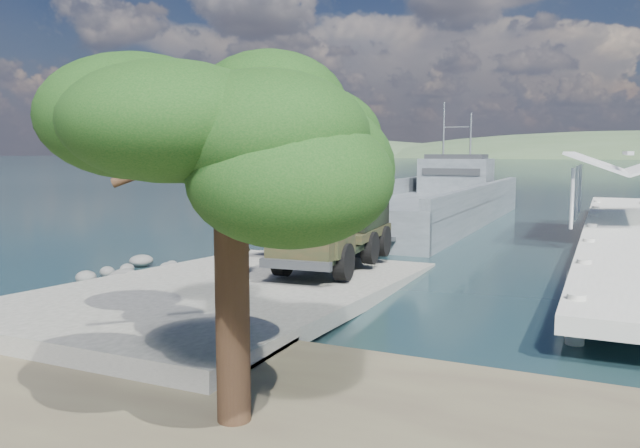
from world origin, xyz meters
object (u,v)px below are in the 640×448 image
at_px(military_truck, 339,216).
at_px(pier, 624,217).
at_px(overhang_tree, 219,130).
at_px(soldier, 243,254).
at_px(landing_craft, 424,212).

bearing_deg(military_truck, pier, 48.41).
bearing_deg(pier, overhang_tree, -104.35).
distance_m(pier, overhang_tree, 30.28).
distance_m(military_truck, overhang_tree, 15.12).
xyz_separation_m(military_truck, soldier, (-2.55, -3.48, -1.24)).
height_order(pier, military_truck, pier).
distance_m(soldier, overhang_tree, 13.25).
xyz_separation_m(soldier, overhang_tree, (6.25, -10.86, 4.32)).
xyz_separation_m(landing_craft, overhang_tree, (5.68, -35.03, 4.77)).
bearing_deg(soldier, landing_craft, 61.55).
bearing_deg(overhang_tree, pier, 75.65).
height_order(pier, overhang_tree, overhang_tree).
bearing_deg(landing_craft, pier, -23.87).
bearing_deg(landing_craft, military_truck, -84.01).
height_order(soldier, overhang_tree, overhang_tree).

